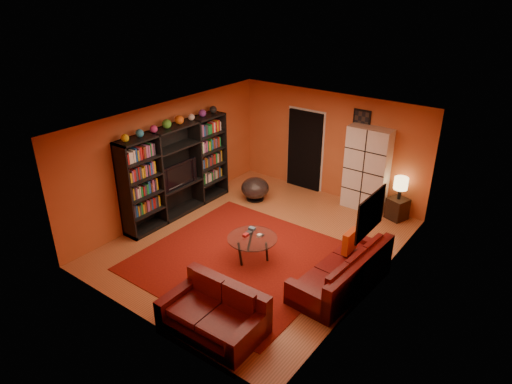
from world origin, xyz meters
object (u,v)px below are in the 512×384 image
Objects in this scene: side_table at (397,209)px; sofa at (346,273)px; loveseat at (216,312)px; bowl_chair at (255,188)px; entertainment_unit at (177,171)px; storage_cabinet at (367,169)px; tv at (177,174)px; coffee_table at (252,240)px; table_lamp at (401,184)px.

sofa is at bearing -85.97° from side_table.
sofa is 1.39× the size of loveseat.
bowl_chair is at bearing -160.02° from side_table.
side_table is (4.20, 2.75, -0.80)m from entertainment_unit.
bowl_chair is (-2.34, -1.21, -0.69)m from storage_cabinet.
sofa is 3.31m from storage_cabinet.
bowl_chair is at bearing 28.10° from loveseat.
coffee_table is (2.52, -0.51, -0.57)m from tv.
bowl_chair is 1.39× the size of side_table.
sofa reaches higher than bowl_chair.
sofa is at bearing -29.35° from loveseat.
storage_cabinet is 1.13m from side_table.
coffee_table is 3.50m from storage_cabinet.
coffee_table is 0.48× the size of storage_cabinet.
table_lamp is at bearing 97.39° from sofa.
side_table reaches higher than coffee_table.
loveseat reaches higher than side_table.
storage_cabinet is at bearing 112.48° from sofa.
loveseat is at bearing -100.38° from side_table.
coffee_table is at bearing -116.19° from side_table.
entertainment_unit is at bearing -140.75° from storage_cabinet.
tv reaches higher than loveseat.
sofa is at bearing -28.53° from bowl_chair.
entertainment_unit is 5.79× the size of table_lamp.
coffee_table is 1.39× the size of bowl_chair.
tv is 1.03× the size of coffee_table.
coffee_table is 1.93× the size of side_table.
bowl_chair is (-3.40, 1.85, 0.02)m from sofa.
bowl_chair reaches higher than coffee_table.
entertainment_unit is at bearing -146.79° from table_lamp.
storage_cabinet is at bearing 176.62° from side_table.
storage_cabinet is (0.10, 5.21, 0.71)m from loveseat.
coffee_table is at bearing -12.50° from entertainment_unit.
table_lamp reaches higher than bowl_chair.
loveseat is 4.59m from bowl_chair.
sofa is 2.34× the size of coffee_table.
side_table is (1.63, 3.32, -0.19)m from coffee_table.
entertainment_unit reaches higher than coffee_table.
storage_cabinet is at bearing 176.62° from table_lamp.
table_lamp is at bearing -55.88° from tv.
bowl_chair is at bearing 154.84° from sofa.
loveseat is (3.26, -2.41, -0.77)m from entertainment_unit.
loveseat reaches higher than bowl_chair.
sofa is at bearing -3.33° from entertainment_unit.
entertainment_unit reaches higher than storage_cabinet.
loveseat is 5.26m from storage_cabinet.
loveseat is (3.21, -2.35, -0.72)m from tv.
loveseat is at bearing -114.84° from sofa.
entertainment_unit reaches higher than tv.
table_lamp is (1.63, 3.32, 0.43)m from coffee_table.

